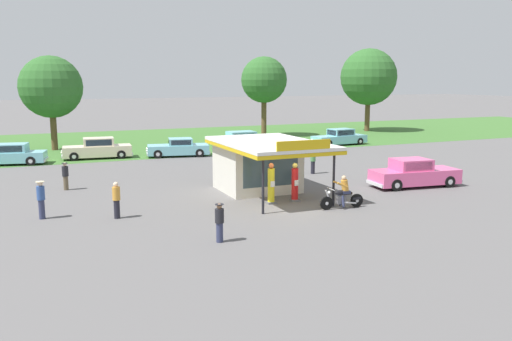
{
  "coord_description": "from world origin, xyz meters",
  "views": [
    {
      "loc": [
        -11.19,
        -21.89,
        6.04
      ],
      "look_at": [
        -0.52,
        2.68,
        1.4
      ],
      "focal_mm": 37.13,
      "sensor_mm": 36.0,
      "label": 1
    }
  ],
  "objects_px": {
    "gas_pump_offside": "(295,184)",
    "parked_car_back_row_centre_right": "(339,138)",
    "bystander_standing_back_lot": "(65,175)",
    "motorcycle_with_rider": "(343,195)",
    "parked_car_back_row_far_left": "(244,141)",
    "gas_pump_nearside": "(271,185)",
    "bystander_strolling_foreground": "(41,199)",
    "bystander_admiring_sedan": "(313,160)",
    "bystander_chatting_near_pumps": "(220,222)",
    "parked_car_back_row_centre": "(98,149)",
    "bystander_leaning_by_kiosk": "(116,199)",
    "parked_car_back_row_far_right": "(178,148)",
    "featured_classic_sedan": "(414,174)",
    "parked_car_back_row_centre_left": "(7,155)"
  },
  "relations": [
    {
      "from": "parked_car_back_row_far_left",
      "to": "bystander_leaning_by_kiosk",
      "type": "relative_size",
      "value": 3.26
    },
    {
      "from": "bystander_strolling_foreground",
      "to": "bystander_standing_back_lot",
      "type": "xyz_separation_m",
      "value": [
        1.41,
        6.06,
        -0.1
      ]
    },
    {
      "from": "parked_car_back_row_centre_right",
      "to": "gas_pump_nearside",
      "type": "bearing_deg",
      "value": -130.1
    },
    {
      "from": "gas_pump_offside",
      "to": "bystander_strolling_foreground",
      "type": "distance_m",
      "value": 11.81
    },
    {
      "from": "motorcycle_with_rider",
      "to": "bystander_chatting_near_pumps",
      "type": "xyz_separation_m",
      "value": [
        -7.09,
        -2.64,
        0.13
      ]
    },
    {
      "from": "parked_car_back_row_centre",
      "to": "bystander_admiring_sedan",
      "type": "relative_size",
      "value": 3.3
    },
    {
      "from": "parked_car_back_row_centre",
      "to": "bystander_standing_back_lot",
      "type": "height_order",
      "value": "parked_car_back_row_centre"
    },
    {
      "from": "parked_car_back_row_centre_left",
      "to": "bystander_standing_back_lot",
      "type": "distance_m",
      "value": 11.41
    },
    {
      "from": "gas_pump_offside",
      "to": "gas_pump_nearside",
      "type": "bearing_deg",
      "value": 180.0
    },
    {
      "from": "parked_car_back_row_centre_left",
      "to": "bystander_admiring_sedan",
      "type": "height_order",
      "value": "bystander_admiring_sedan"
    },
    {
      "from": "parked_car_back_row_centre",
      "to": "parked_car_back_row_far_right",
      "type": "height_order",
      "value": "parked_car_back_row_centre"
    },
    {
      "from": "featured_classic_sedan",
      "to": "bystander_chatting_near_pumps",
      "type": "height_order",
      "value": "featured_classic_sedan"
    },
    {
      "from": "parked_car_back_row_centre_right",
      "to": "bystander_admiring_sedan",
      "type": "xyz_separation_m",
      "value": [
        -9.77,
        -12.27,
        0.19
      ]
    },
    {
      "from": "parked_car_back_row_centre_right",
      "to": "bystander_standing_back_lot",
      "type": "height_order",
      "value": "bystander_standing_back_lot"
    },
    {
      "from": "gas_pump_offside",
      "to": "parked_car_back_row_far_right",
      "type": "xyz_separation_m",
      "value": [
        -1.17,
        17.63,
        -0.24
      ]
    },
    {
      "from": "bystander_standing_back_lot",
      "to": "bystander_chatting_near_pumps",
      "type": "relative_size",
      "value": 1.03
    },
    {
      "from": "gas_pump_offside",
      "to": "parked_car_back_row_centre_left",
      "type": "relative_size",
      "value": 0.34
    },
    {
      "from": "featured_classic_sedan",
      "to": "bystander_standing_back_lot",
      "type": "height_order",
      "value": "featured_classic_sedan"
    },
    {
      "from": "parked_car_back_row_centre_right",
      "to": "parked_car_back_row_far_right",
      "type": "distance_m",
      "value": 15.67
    },
    {
      "from": "parked_car_back_row_centre",
      "to": "bystander_leaning_by_kiosk",
      "type": "distance_m",
      "value": 18.85
    },
    {
      "from": "gas_pump_nearside",
      "to": "gas_pump_offside",
      "type": "bearing_deg",
      "value": -0.0
    },
    {
      "from": "parked_car_back_row_far_right",
      "to": "bystander_strolling_foreground",
      "type": "distance_m",
      "value": 19.39
    },
    {
      "from": "parked_car_back_row_centre_left",
      "to": "parked_car_back_row_far_right",
      "type": "distance_m",
      "value": 12.39
    },
    {
      "from": "gas_pump_offside",
      "to": "bystander_strolling_foreground",
      "type": "height_order",
      "value": "gas_pump_offside"
    },
    {
      "from": "motorcycle_with_rider",
      "to": "parked_car_back_row_far_left",
      "type": "xyz_separation_m",
      "value": [
        3.86,
        21.86,
        0.06
      ]
    },
    {
      "from": "parked_car_back_row_far_left",
      "to": "gas_pump_nearside",
      "type": "bearing_deg",
      "value": -108.43
    },
    {
      "from": "bystander_leaning_by_kiosk",
      "to": "gas_pump_nearside",
      "type": "bearing_deg",
      "value": -1.17
    },
    {
      "from": "bystander_strolling_foreground",
      "to": "bystander_admiring_sedan",
      "type": "bearing_deg",
      "value": 17.23
    },
    {
      "from": "bystander_chatting_near_pumps",
      "to": "parked_car_back_row_centre_left",
      "type": "bearing_deg",
      "value": 108.55
    },
    {
      "from": "parked_car_back_row_far_left",
      "to": "bystander_chatting_near_pumps",
      "type": "height_order",
      "value": "parked_car_back_row_far_left"
    },
    {
      "from": "gas_pump_nearside",
      "to": "gas_pump_offside",
      "type": "height_order",
      "value": "gas_pump_nearside"
    },
    {
      "from": "bystander_standing_back_lot",
      "to": "bystander_strolling_foreground",
      "type": "bearing_deg",
      "value": -103.08
    },
    {
      "from": "featured_classic_sedan",
      "to": "bystander_leaning_by_kiosk",
      "type": "relative_size",
      "value": 3.28
    },
    {
      "from": "parked_car_back_row_centre",
      "to": "parked_car_back_row_far_left",
      "type": "relative_size",
      "value": 1.01
    },
    {
      "from": "bystander_strolling_foreground",
      "to": "bystander_admiring_sedan",
      "type": "distance_m",
      "value": 17.2
    },
    {
      "from": "gas_pump_nearside",
      "to": "parked_car_back_row_far_right",
      "type": "bearing_deg",
      "value": 89.55
    },
    {
      "from": "gas_pump_nearside",
      "to": "parked_car_back_row_centre_right",
      "type": "distance_m",
      "value": 24.49
    },
    {
      "from": "parked_car_back_row_far_left",
      "to": "bystander_chatting_near_pumps",
      "type": "distance_m",
      "value": 26.84
    },
    {
      "from": "parked_car_back_row_centre_left",
      "to": "parked_car_back_row_far_right",
      "type": "xyz_separation_m",
      "value": [
        12.36,
        -0.75,
        -0.03
      ]
    },
    {
      "from": "gas_pump_offside",
      "to": "parked_car_back_row_centre",
      "type": "distance_m",
      "value": 20.26
    },
    {
      "from": "motorcycle_with_rider",
      "to": "bystander_chatting_near_pumps",
      "type": "relative_size",
      "value": 1.53
    },
    {
      "from": "parked_car_back_row_centre",
      "to": "bystander_chatting_near_pumps",
      "type": "relative_size",
      "value": 3.62
    },
    {
      "from": "gas_pump_nearside",
      "to": "bystander_strolling_foreground",
      "type": "height_order",
      "value": "gas_pump_nearside"
    },
    {
      "from": "gas_pump_offside",
      "to": "featured_classic_sedan",
      "type": "distance_m",
      "value": 7.95
    },
    {
      "from": "parked_car_back_row_far_right",
      "to": "bystander_admiring_sedan",
      "type": "xyz_separation_m",
      "value": [
        5.87,
        -11.16,
        0.22
      ]
    },
    {
      "from": "motorcycle_with_rider",
      "to": "featured_classic_sedan",
      "type": "relative_size",
      "value": 0.42
    },
    {
      "from": "gas_pump_offside",
      "to": "parked_car_back_row_centre_right",
      "type": "height_order",
      "value": "gas_pump_offside"
    },
    {
      "from": "gas_pump_nearside",
      "to": "bystander_chatting_near_pumps",
      "type": "relative_size",
      "value": 1.36
    },
    {
      "from": "featured_classic_sedan",
      "to": "bystander_chatting_near_pumps",
      "type": "relative_size",
      "value": 3.6
    },
    {
      "from": "motorcycle_with_rider",
      "to": "parked_car_back_row_centre",
      "type": "distance_m",
      "value": 22.86
    }
  ]
}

